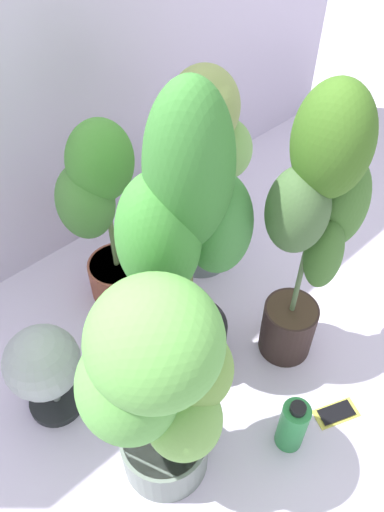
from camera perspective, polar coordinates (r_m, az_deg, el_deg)
The scene contains 9 objects.
ground_plane at distance 1.80m, azimuth 2.14°, elevation -12.50°, with size 8.00×8.00×0.00m, color silver.
potted_plant_front_left at distance 1.23m, azimuth -3.78°, elevation -14.23°, with size 0.46×0.43×0.79m.
potted_plant_back_right at distance 1.79m, azimuth 1.21°, elevation 10.63°, with size 0.39×0.28×0.84m.
potted_plant_front_right at distance 1.42m, azimuth 13.73°, elevation 3.74°, with size 0.36×0.28×1.02m.
potted_plant_center at distance 1.36m, azimuth -0.64°, elevation 2.08°, with size 0.46×0.33×1.05m.
potted_plant_back_center at distance 1.72m, azimuth -10.21°, elevation 5.04°, with size 0.32×0.27×0.76m.
cell_phone at distance 1.78m, azimuth 15.96°, elevation -16.67°, with size 0.16×0.12×0.01m.
floor_fan at distance 1.60m, azimuth -16.45°, elevation -11.73°, with size 0.25×0.25×0.36m.
nutrient_bottle at distance 1.62m, azimuth 11.24°, elevation -18.27°, with size 0.08×0.08×0.22m.
Camera 1 is at (-0.67, -0.63, 1.55)m, focal length 35.44 mm.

